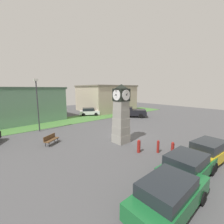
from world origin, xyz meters
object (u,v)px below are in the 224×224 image
(car_by_building, at_px, (209,151))
(pickup_truck, at_px, (132,112))
(car_navy_sedan, at_px, (170,194))
(car_near_tower, at_px, (187,165))
(clock_tower, at_px, (121,115))
(bollard_mid_row, at_px, (158,146))
(bollard_far_row, at_px, (139,146))
(bench, at_px, (51,139))
(bollard_near_tower, at_px, (173,147))
(street_lamp_near_road, at_px, (37,102))
(pedestrian_near_bench, at_px, (115,114))
(car_silver_hatch, at_px, (89,112))

(car_by_building, xyz_separation_m, pickup_truck, (8.93, 15.28, 0.12))
(car_navy_sedan, bearing_deg, car_near_tower, 9.79)
(clock_tower, distance_m, bollard_mid_row, 4.43)
(bollard_far_row, xyz_separation_m, pickup_truck, (11.53, 10.89, 0.38))
(clock_tower, distance_m, bollard_far_row, 3.53)
(clock_tower, relative_size, bench, 3.49)
(bollard_near_tower, xyz_separation_m, street_lamp_near_road, (-6.63, 13.94, 3.27))
(bench, distance_m, pedestrian_near_bench, 12.88)
(car_silver_hatch, xyz_separation_m, street_lamp_near_road, (-10.71, -5.35, 2.95))
(pickup_truck, bearing_deg, pedestrian_near_bench, 178.48)
(car_navy_sedan, relative_size, car_near_tower, 1.07)
(clock_tower, bearing_deg, car_navy_sedan, -120.33)
(car_near_tower, height_order, car_by_building, car_by_building)
(clock_tower, distance_m, bollard_near_tower, 5.34)
(pickup_truck, height_order, pedestrian_near_bench, pickup_truck)
(bollard_near_tower, height_order, car_near_tower, car_near_tower)
(bollard_mid_row, xyz_separation_m, car_by_building, (1.43, -3.30, 0.27))
(bollard_near_tower, relative_size, car_navy_sedan, 0.19)
(bollard_near_tower, relative_size, car_near_tower, 0.21)
(bollard_far_row, distance_m, street_lamp_near_road, 13.28)
(bollard_far_row, relative_size, car_by_building, 0.24)
(clock_tower, bearing_deg, bench, 143.48)
(clock_tower, bearing_deg, pickup_truck, 36.75)
(bollard_near_tower, bearing_deg, bollard_far_row, 140.73)
(car_navy_sedan, bearing_deg, car_silver_hatch, 65.56)
(street_lamp_near_road, bearing_deg, car_by_building, -67.00)
(bollard_near_tower, xyz_separation_m, bollard_far_row, (-2.22, 1.82, 0.12))
(clock_tower, distance_m, car_near_tower, 7.24)
(bench, height_order, pedestrian_near_bench, pedestrian_near_bench)
(clock_tower, height_order, car_near_tower, clock_tower)
(street_lamp_near_road, bearing_deg, bollard_far_row, -70.01)
(bench, distance_m, street_lamp_near_road, 6.31)
(bench, relative_size, pedestrian_near_bench, 0.93)
(bollard_far_row, bearing_deg, car_silver_hatch, 70.17)
(clock_tower, xyz_separation_m, car_silver_hatch, (5.75, 14.79, -2.01))
(bollard_far_row, xyz_separation_m, car_silver_hatch, (6.30, 17.47, 0.21))
(clock_tower, xyz_separation_m, car_by_building, (2.05, -7.07, -1.97))
(car_navy_sedan, bearing_deg, pedestrian_near_bench, 54.94)
(bollard_mid_row, bearing_deg, bollard_far_row, 137.02)
(car_near_tower, distance_m, car_silver_hatch, 22.73)
(car_silver_hatch, bearing_deg, car_by_building, -99.62)
(street_lamp_near_road, bearing_deg, bench, -94.96)
(pickup_truck, height_order, street_lamp_near_road, street_lamp_near_road)
(bollard_mid_row, height_order, pedestrian_near_bench, pedestrian_near_bench)
(clock_tower, relative_size, street_lamp_near_road, 0.89)
(bollard_near_tower, height_order, pickup_truck, pickup_truck)
(bollard_far_row, bearing_deg, car_near_tower, -98.51)
(pedestrian_near_bench, bearing_deg, car_silver_hatch, 98.32)
(pickup_truck, relative_size, pedestrian_near_bench, 3.04)
(bollard_far_row, relative_size, street_lamp_near_road, 0.17)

